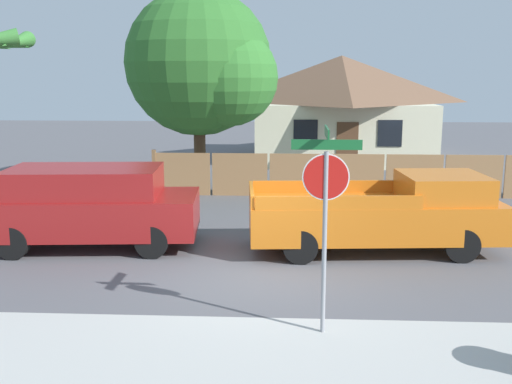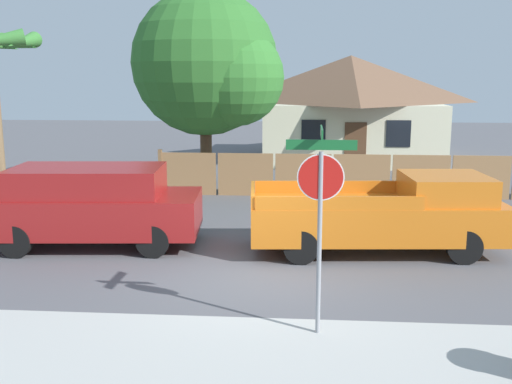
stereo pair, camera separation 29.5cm
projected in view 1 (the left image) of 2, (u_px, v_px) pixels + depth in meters
name	position (u px, v px, depth m)	size (l,w,h in m)	color
ground_plane	(256.00, 277.00, 11.81)	(80.00, 80.00, 0.00)	#56565B
sidewalk_strip	(242.00, 363.00, 8.28)	(36.00, 3.20, 0.01)	#B2B2AD
wooden_fence	(355.00, 176.00, 19.46)	(13.35, 0.12, 1.51)	#997047
house	(341.00, 106.00, 28.19)	(8.35, 7.84, 4.81)	beige
oak_tree	(205.00, 66.00, 19.86)	(5.13, 4.88, 6.77)	brown
red_suv	(89.00, 205.00, 13.70)	(4.99, 2.40, 1.86)	maroon
orange_pickup	(384.00, 214.00, 13.40)	(5.69, 2.37, 1.76)	orange
stop_sign	(325.00, 195.00, 8.89)	(1.04, 0.93, 3.18)	gray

